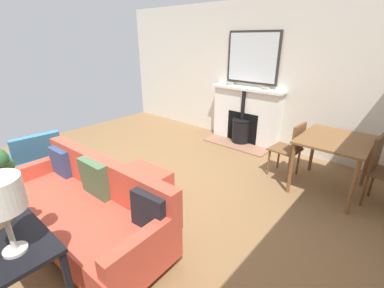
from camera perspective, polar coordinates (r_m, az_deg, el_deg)
ground_plane at (r=3.85m, az=-14.95°, el=-9.79°), size 5.90×6.10×0.01m
wall_left at (r=5.50m, az=10.26°, el=14.83°), size 0.12×6.10×2.63m
fireplace at (r=5.34m, az=11.36°, el=5.44°), size 0.64×1.46×1.11m
mirror_over_mantel at (r=5.25m, az=13.03°, el=17.80°), size 0.04×1.05×0.94m
mantel_bowl_near at (r=5.43m, az=8.26°, el=12.88°), size 0.16×0.16×0.05m
mantel_bowl_far at (r=5.06m, az=15.74°, el=11.58°), size 0.16×0.16×0.04m
sofa at (r=3.01m, az=-22.05°, el=-12.69°), size 0.88×2.11×0.80m
ottoman at (r=3.51m, az=-11.55°, el=-8.38°), size 0.68×0.71×0.37m
armchair_accent at (r=4.32m, az=-30.89°, el=-1.83°), size 0.73×0.65×0.79m
dining_table at (r=3.94m, az=28.50°, el=-0.35°), size 0.97×0.83×0.76m
dining_chair_near_fireplace at (r=4.12m, az=20.75°, el=-0.45°), size 0.43×0.43×0.85m
dining_chair_by_back_wall at (r=3.94m, az=35.90°, el=-3.95°), size 0.44×0.44×0.90m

